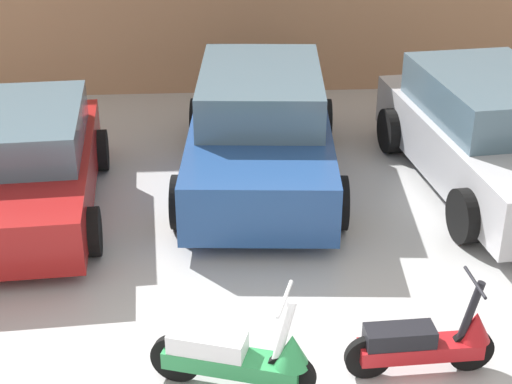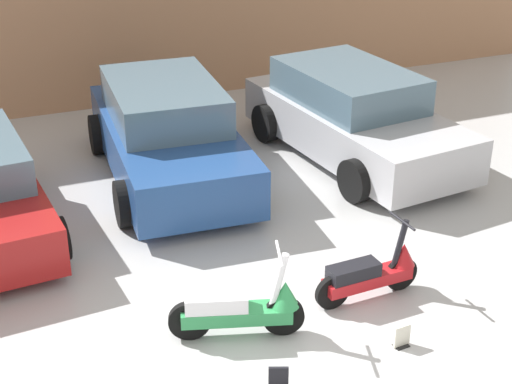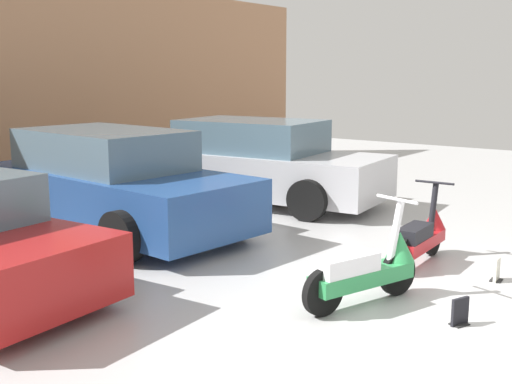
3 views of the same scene
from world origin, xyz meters
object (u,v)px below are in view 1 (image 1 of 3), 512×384
Objects in this scene: scooter_front_left at (239,356)px; car_rear_center at (260,129)px; car_rear_right at (492,136)px; car_rear_left at (28,165)px; scooter_front_right at (427,342)px.

car_rear_center is at bearing 101.26° from scooter_front_left.
car_rear_right is at bearing 86.90° from car_rear_center.
car_rear_right is (5.97, 0.37, 0.09)m from car_rear_left.
scooter_front_left is at bearing -1.97° from car_rear_center.
scooter_front_right is 4.24m from car_rear_right.
scooter_front_right is (1.68, 0.13, -0.03)m from scooter_front_left.
car_rear_right reaches higher than car_rear_left.
car_rear_left is at bearing 142.02° from scooter_front_left.
scooter_front_left is 0.32× the size of car_rear_center.
car_rear_left is at bearing -71.20° from car_rear_center.
car_rear_right is at bearing 61.68° from scooter_front_right.
car_rear_center is at bearing -103.76° from car_rear_right.
car_rear_center is (2.94, 0.76, 0.09)m from car_rear_left.
scooter_front_right is 0.31× the size of car_rear_right.
car_rear_left is 5.98m from car_rear_right.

